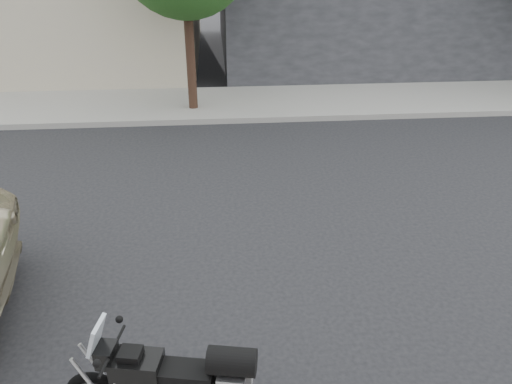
# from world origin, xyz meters

# --- Properties ---
(ground) EXTENTS (120.00, 120.00, 0.00)m
(ground) POSITION_xyz_m (0.00, 0.00, 0.00)
(ground) COLOR black
(ground) RESTS_ON ground
(far_sidewalk) EXTENTS (44.00, 3.00, 0.15)m
(far_sidewalk) POSITION_xyz_m (0.00, -6.50, 0.07)
(far_sidewalk) COLOR gray
(far_sidewalk) RESTS_ON ground
(motorcycle) EXTENTS (2.02, 0.72, 1.29)m
(motorcycle) POSITION_xyz_m (1.86, 3.90, 0.56)
(motorcycle) COLOR black
(motorcycle) RESTS_ON ground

